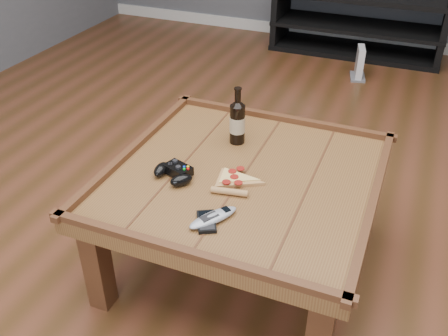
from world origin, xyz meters
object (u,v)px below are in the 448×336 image
at_px(pizza_slice, 234,181).
at_px(game_console, 359,64).
at_px(game_controller, 174,172).
at_px(remote_control, 213,217).
at_px(coffee_table, 243,187).
at_px(beer_bottle, 237,121).
at_px(smartphone, 206,222).
at_px(media_console, 358,24).

height_order(pizza_slice, game_console, pizza_slice).
height_order(game_controller, remote_control, game_controller).
height_order(coffee_table, beer_bottle, beer_bottle).
relative_size(coffee_table, game_console, 4.26).
distance_m(smartphone, remote_control, 0.03).
height_order(beer_bottle, game_console, beer_bottle).
distance_m(pizza_slice, remote_control, 0.24).
bearing_deg(media_console, remote_control, -89.98).
height_order(game_controller, smartphone, game_controller).
xyz_separation_m(media_console, remote_control, (0.00, -3.05, 0.22)).
xyz_separation_m(beer_bottle, game_console, (0.24, 1.98, -0.44)).
bearing_deg(pizza_slice, game_controller, -176.20).
xyz_separation_m(media_console, game_controller, (-0.24, -2.87, 0.23)).
distance_m(pizza_slice, smartphone, 0.26).
xyz_separation_m(coffee_table, pizza_slice, (-0.02, -0.06, 0.07)).
bearing_deg(game_controller, game_console, 100.16).
xyz_separation_m(coffee_table, smartphone, (-0.01, -0.32, 0.07)).
bearing_deg(game_console, coffee_table, -105.95).
bearing_deg(beer_bottle, media_console, 87.43).
distance_m(media_console, remote_control, 3.06).
bearing_deg(game_console, media_console, 89.91).
distance_m(coffee_table, media_console, 2.75).
relative_size(game_controller, remote_control, 0.92).
bearing_deg(coffee_table, game_console, 86.82).
bearing_deg(beer_bottle, game_console, 83.22).
relative_size(game_controller, game_console, 0.72).
xyz_separation_m(coffee_table, remote_control, (0.00, -0.30, 0.07)).
distance_m(beer_bottle, smartphone, 0.56).
bearing_deg(beer_bottle, smartphone, -79.68).
xyz_separation_m(beer_bottle, game_controller, (-0.12, -0.34, -0.08)).
xyz_separation_m(coffee_table, media_console, (0.00, 2.75, -0.15)).
relative_size(media_console, game_controller, 7.99).
relative_size(remote_control, game_console, 0.78).
distance_m(game_controller, remote_control, 0.30).
relative_size(beer_bottle, remote_control, 1.31).
bearing_deg(game_controller, coffee_table, 45.44).
xyz_separation_m(beer_bottle, remote_control, (0.11, -0.52, -0.09)).
relative_size(coffee_table, smartphone, 8.12).
distance_m(game_controller, smartphone, 0.30).
distance_m(coffee_table, remote_control, 0.31).
bearing_deg(pizza_slice, media_console, 79.67).
distance_m(media_console, smartphone, 3.08).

